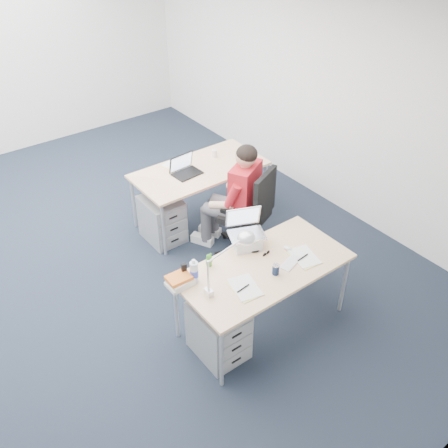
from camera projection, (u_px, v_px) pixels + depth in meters
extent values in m
plane|color=black|center=(110.00, 268.00, 5.61)|extent=(7.00, 7.00, 0.00)
cube|color=silver|center=(386.00, 423.00, 2.53)|extent=(6.00, 0.02, 2.80)
cube|color=silver|center=(313.00, 89.00, 6.25)|extent=(0.02, 7.00, 2.80)
cube|color=white|center=(63.00, 3.00, 3.97)|extent=(6.00, 7.00, 0.01)
cube|color=#DDAD7F|center=(264.00, 268.00, 4.54)|extent=(1.60, 0.80, 0.03)
cylinder|color=#B7BABC|center=(222.00, 358.00, 4.16)|extent=(0.04, 0.04, 0.70)
cylinder|color=#B7BABC|center=(344.00, 284.00, 4.89)|extent=(0.04, 0.04, 0.70)
cylinder|color=#B7BABC|center=(176.00, 310.00, 4.62)|extent=(0.04, 0.04, 0.70)
cylinder|color=#B7BABC|center=(295.00, 248.00, 5.35)|extent=(0.04, 0.04, 0.70)
cube|color=#DDAD7F|center=(200.00, 170.00, 5.99)|extent=(1.60, 0.80, 0.03)
cylinder|color=#B7BABC|center=(164.00, 230.00, 5.61)|extent=(0.04, 0.04, 0.70)
cylinder|color=#B7BABC|center=(265.00, 188.00, 6.34)|extent=(0.04, 0.04, 0.70)
cylinder|color=#B7BABC|center=(134.00, 203.00, 6.06)|extent=(0.04, 0.04, 0.70)
cylinder|color=#B7BABC|center=(231.00, 166.00, 6.79)|extent=(0.04, 0.04, 0.70)
cylinder|color=black|center=(244.00, 232.00, 5.73)|extent=(0.05, 0.05, 0.43)
cube|color=black|center=(244.00, 216.00, 5.59)|extent=(0.62, 0.62, 0.07)
cube|color=black|center=(265.00, 196.00, 5.30)|extent=(0.43, 0.23, 0.53)
cube|color=red|center=(245.00, 189.00, 5.41)|extent=(0.48, 0.40, 0.58)
sphere|color=tan|center=(246.00, 156.00, 5.17)|extent=(0.22, 0.22, 0.22)
cube|color=#949698|center=(219.00, 330.00, 4.51)|extent=(0.40, 0.50, 0.55)
cube|color=#949698|center=(162.00, 219.00, 5.92)|extent=(0.40, 0.50, 0.55)
cube|color=white|center=(291.00, 263.00, 4.56)|extent=(0.26, 0.17, 0.01)
ellipsoid|color=white|center=(288.00, 248.00, 4.72)|extent=(0.07, 0.09, 0.03)
cylinder|color=#152242|center=(276.00, 269.00, 4.42)|extent=(0.06, 0.06, 0.10)
cylinder|color=silver|center=(194.00, 271.00, 4.30)|extent=(0.09, 0.09, 0.24)
cube|color=silver|center=(180.00, 281.00, 4.30)|extent=(0.24, 0.19, 0.10)
cube|color=black|center=(184.00, 272.00, 4.34)|extent=(0.05, 0.04, 0.17)
cube|color=#E0D681|center=(245.00, 288.00, 4.29)|extent=(0.27, 0.34, 0.01)
cube|color=#E0D681|center=(304.00, 257.00, 4.63)|extent=(0.26, 0.33, 0.01)
cylinder|color=white|center=(214.00, 153.00, 6.19)|extent=(0.07, 0.07, 0.09)
cube|color=white|center=(176.00, 166.00, 6.02)|extent=(0.28, 0.34, 0.01)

